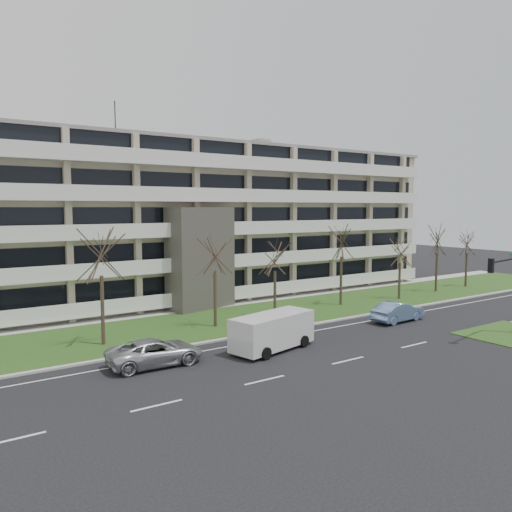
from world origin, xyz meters
TOP-DOWN VIEW (x-y plane):
  - ground at (0.00, 0.00)m, footprint 160.00×160.00m
  - grass_verge at (0.00, 13.00)m, footprint 90.00×10.00m
  - curb at (0.00, 8.00)m, footprint 90.00×0.35m
  - sidewalk at (0.00, 18.50)m, footprint 90.00×2.00m
  - grass_median at (14.00, -2.00)m, footprint 7.00×5.00m
  - lane_edge_line at (0.00, 6.50)m, footprint 90.00×0.12m
  - apartment_building at (-0.01, 25.32)m, footprint 60.50×15.10m
  - silver_pickup at (-9.75, 5.55)m, footprint 5.57×2.74m
  - blue_sedan at (10.45, 5.15)m, footprint 4.87×1.92m
  - white_van at (-2.30, 4.33)m, footprint 6.21×3.43m
  - traffic_signal at (12.80, -2.33)m, footprint 5.01×1.07m
  - tree_2 at (-10.92, 11.37)m, footprint 4.09×4.09m
  - tree_3 at (-2.39, 11.63)m, footprint 3.83×3.83m
  - tree_4 at (3.09, 11.52)m, footprint 3.45×3.45m
  - tree_5 at (11.36, 12.52)m, footprint 4.02×4.02m
  - tree_6 at (18.24, 11.53)m, footprint 3.19×3.19m
  - tree_7 at (24.90, 12.18)m, footprint 3.71×3.71m
  - tree_8 at (30.58, 12.39)m, footprint 3.46×3.46m

SIDE VIEW (x-z plane):
  - ground at x=0.00m, z-range 0.00..0.00m
  - lane_edge_line at x=0.00m, z-range 0.00..0.01m
  - grass_verge at x=0.00m, z-range 0.00..0.06m
  - grass_median at x=14.00m, z-range 0.00..0.06m
  - sidewalk at x=0.00m, z-range 0.00..0.08m
  - curb at x=0.00m, z-range 0.00..0.12m
  - silver_pickup at x=-9.75m, z-range 0.00..1.52m
  - blue_sedan at x=10.45m, z-range 0.00..1.58m
  - white_van at x=-2.30m, z-range 0.23..2.50m
  - traffic_signal at x=12.80m, z-range 0.86..6.71m
  - tree_6 at x=18.24m, z-range 1.76..8.15m
  - tree_4 at x=3.09m, z-range 1.91..8.82m
  - tree_8 at x=30.58m, z-range 1.92..8.84m
  - tree_7 at x=24.90m, z-range 2.06..9.49m
  - tree_3 at x=-2.39m, z-range 2.12..9.78m
  - tree_5 at x=11.36m, z-range 2.23..10.28m
  - tree_2 at x=-10.92m, z-range 2.28..10.46m
  - apartment_building at x=-0.01m, z-range -1.76..16.99m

